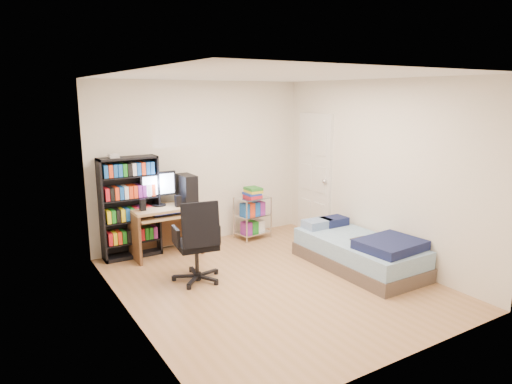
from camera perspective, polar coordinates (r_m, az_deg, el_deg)
room at (r=5.42m, az=2.11°, el=0.99°), size 3.58×4.08×2.58m
media_shelf at (r=6.68m, az=-15.48°, el=-1.75°), size 0.81×0.27×1.51m
computer_desk at (r=6.74m, az=-10.68°, el=-2.18°), size 0.96×0.56×1.21m
office_chair at (r=5.75m, az=-7.30°, el=-7.91°), size 0.71×0.71×1.05m
wire_cart at (r=7.33m, az=-0.43°, el=-1.68°), size 0.55×0.43×0.84m
bed at (r=6.33m, az=12.86°, el=-7.28°), size 0.90×1.80×0.51m
door at (r=7.54m, az=7.34°, el=2.13°), size 0.12×0.80×2.00m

